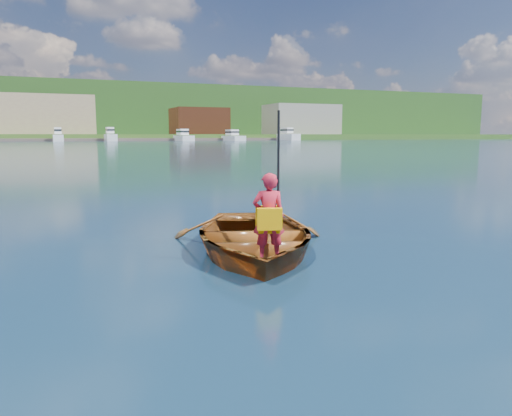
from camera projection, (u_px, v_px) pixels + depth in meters
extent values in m
plane|color=#13243D|center=(214.00, 264.00, 7.14)|extent=(600.00, 600.00, 0.00)
imported|color=brown|center=(253.00, 237.00, 7.82)|extent=(3.71, 4.43, 0.79)
imported|color=red|center=(269.00, 217.00, 6.88)|extent=(0.51, 0.41, 1.22)
cube|color=#E5A505|center=(270.00, 219.00, 6.76)|extent=(0.35, 0.20, 0.30)
cube|color=#E5A505|center=(268.00, 216.00, 7.00)|extent=(0.35, 0.18, 0.30)
cube|color=#E5A505|center=(269.00, 230.00, 6.91)|extent=(0.35, 0.30, 0.05)
cylinder|color=black|center=(278.00, 185.00, 6.98)|extent=(0.04, 0.04, 2.07)
cube|color=#365726|center=(61.00, 137.00, 181.57)|extent=(400.00, 80.00, 2.00)
cube|color=#2B4B1E|center=(59.00, 114.00, 226.05)|extent=(400.00, 100.00, 22.00)
cube|color=brown|center=(25.00, 140.00, 139.46)|extent=(160.05, 9.22, 0.80)
cube|color=#9D8B63|center=(44.00, 115.00, 155.75)|extent=(30.00, 16.00, 12.00)
cube|color=brown|center=(199.00, 121.00, 174.31)|extent=(18.00, 16.00, 9.00)
cube|color=gray|center=(301.00, 120.00, 188.83)|extent=(26.00, 16.00, 11.00)
cube|color=white|center=(58.00, 138.00, 137.95)|extent=(2.68, 9.57, 2.07)
cube|color=white|center=(58.00, 131.00, 138.52)|extent=(1.88, 4.31, 1.80)
cube|color=black|center=(58.00, 130.00, 138.50)|extent=(1.93, 4.50, 0.50)
cube|color=white|center=(111.00, 138.00, 143.07)|extent=(2.81, 10.02, 2.20)
cube|color=white|center=(110.00, 130.00, 143.67)|extent=(1.96, 4.51, 1.80)
cube|color=black|center=(110.00, 130.00, 143.66)|extent=(2.02, 4.71, 0.50)
cube|color=white|center=(184.00, 138.00, 150.94)|extent=(3.58, 12.79, 1.78)
cube|color=white|center=(182.00, 132.00, 151.83)|extent=(2.51, 5.75, 1.80)
cube|color=black|center=(182.00, 132.00, 151.81)|extent=(2.58, 6.01, 0.50)
cube|color=white|center=(233.00, 138.00, 156.80)|extent=(3.65, 13.03, 1.66)
cube|color=white|center=(232.00, 132.00, 157.73)|extent=(2.55, 5.86, 1.80)
cube|color=black|center=(232.00, 132.00, 157.71)|extent=(2.63, 6.12, 0.50)
cube|color=white|center=(288.00, 137.00, 163.77)|extent=(3.25, 11.62, 2.37)
cube|color=white|center=(287.00, 130.00, 164.50)|extent=(2.28, 5.23, 1.80)
cube|color=black|center=(287.00, 130.00, 164.49)|extent=(2.34, 5.46, 0.50)
cylinder|color=#382314|center=(144.00, 102.00, 263.62)|extent=(0.80, 0.80, 3.98)
sphere|color=#205516|center=(143.00, 92.00, 262.84)|extent=(7.43, 7.43, 7.43)
cylinder|color=#382314|center=(145.00, 105.00, 255.60)|extent=(0.80, 0.80, 3.15)
sphere|color=#205516|center=(145.00, 97.00, 254.99)|extent=(5.88, 5.88, 5.88)
cylinder|color=#382314|center=(323.00, 107.00, 301.48)|extent=(0.80, 0.80, 3.22)
sphere|color=#205516|center=(323.00, 100.00, 300.85)|extent=(6.01, 6.01, 6.01)
cylinder|color=#382314|center=(353.00, 124.00, 243.56)|extent=(0.80, 0.80, 3.75)
sphere|color=#205516|center=(354.00, 114.00, 242.83)|extent=(7.00, 7.00, 7.00)
cylinder|color=#382314|center=(348.00, 109.00, 301.74)|extent=(0.80, 0.80, 3.04)
sphere|color=#205516|center=(348.00, 102.00, 301.15)|extent=(5.67, 5.67, 5.67)
cylinder|color=#382314|center=(380.00, 129.00, 240.52)|extent=(0.80, 0.80, 2.50)
sphere|color=#205516|center=(380.00, 122.00, 240.03)|extent=(4.66, 4.66, 4.66)
cylinder|color=#382314|center=(290.00, 106.00, 295.28)|extent=(0.80, 0.80, 3.54)
sphere|color=#205516|center=(290.00, 98.00, 294.60)|extent=(6.60, 6.60, 6.60)
cylinder|color=#382314|center=(55.00, 106.00, 232.84)|extent=(0.80, 0.80, 3.19)
sphere|color=#205516|center=(54.00, 96.00, 232.22)|extent=(5.95, 5.95, 5.95)
cylinder|color=#382314|center=(206.00, 117.00, 233.94)|extent=(0.80, 0.80, 3.11)
sphere|color=#205516|center=(206.00, 108.00, 233.34)|extent=(5.80, 5.80, 5.80)
cylinder|color=#382314|center=(242.00, 120.00, 230.67)|extent=(0.80, 0.80, 3.83)
sphere|color=#205516|center=(242.00, 109.00, 229.93)|extent=(7.14, 7.14, 7.14)
cylinder|color=#382314|center=(59.00, 114.00, 211.34)|extent=(0.80, 0.80, 3.19)
sphere|color=#205516|center=(58.00, 104.00, 210.72)|extent=(5.95, 5.95, 5.95)
cylinder|color=#382314|center=(113.00, 110.00, 233.23)|extent=(0.80, 0.80, 3.07)
sphere|color=#205516|center=(112.00, 101.00, 232.64)|extent=(5.73, 5.73, 5.73)
cylinder|color=#382314|center=(256.00, 125.00, 224.02)|extent=(0.80, 0.80, 2.64)
sphere|color=#205516|center=(256.00, 117.00, 223.51)|extent=(4.93, 4.93, 4.93)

